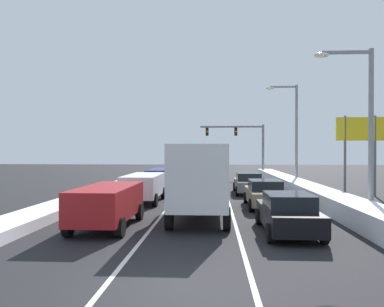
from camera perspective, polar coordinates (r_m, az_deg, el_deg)
The scene contains 18 objects.
ground_plane at distance 22.54m, azimuth 1.36°, elevation -7.49°, with size 120.00×120.00×0.00m, color black.
lane_stripe_between_right_lane_and_center_lane at distance 26.07m, azimuth 5.40°, elevation -6.40°, with size 0.14×39.18×0.01m, color silver.
lane_stripe_between_center_lane_and_left_lane at distance 26.18m, azimuth -2.10°, elevation -6.38°, with size 0.14×39.18×0.01m, color silver.
snow_bank_right_shoulder at distance 26.74m, azimuth 16.88°, elevation -5.31°, with size 1.65×39.18×0.88m, color white.
snow_bank_left_shoulder at distance 27.17m, azimuth -13.35°, elevation -5.66°, with size 1.83×39.18×0.45m, color white.
sedan_black_right_lane_nearest at distance 14.42m, azimuth 14.65°, elevation -8.93°, with size 2.00×4.50×1.51m.
sedan_tan_right_lane_second at distance 20.60m, azimuth 11.22°, elevation -6.11°, with size 2.00×4.50×1.51m.
sedan_gray_right_lane_third at distance 26.95m, azimuth 8.71°, elevation -4.56°, with size 2.00×4.50×1.51m.
box_truck_center_lane_nearest at distance 16.76m, azimuth 1.27°, elevation -3.70°, with size 2.53×7.20×3.36m.
suv_silver_center_lane_second at distance 25.19m, azimuth 2.16°, elevation -4.33°, with size 2.16×4.90×1.67m.
suv_maroon_center_lane_third at distance 32.48m, azimuth 2.34°, elevation -3.26°, with size 2.16×4.90×1.67m.
suv_red_left_lane_nearest at distance 15.35m, azimuth -12.97°, elevation -7.41°, with size 2.16×4.90×1.67m.
suv_white_left_lane_second at distance 22.34m, azimuth -7.51°, elevation -4.94°, with size 2.16×4.90×1.67m.
suv_navy_left_lane_third at distance 28.96m, azimuth -4.62°, elevation -3.71°, with size 2.16×4.90×1.67m.
traffic_light_gantry at distance 43.83m, azimuth 7.95°, elevation 2.24°, with size 7.54×0.47×6.20m.
street_lamp_right_near at distance 18.31m, azimuth 24.95°, elevation 5.20°, with size 2.66×0.36×7.70m.
street_lamp_right_mid at distance 31.96m, azimuth 15.31°, elevation 4.04°, with size 2.66×0.36×8.62m.
roadside_sign_right at distance 27.52m, azimuth 24.64°, elevation 2.29°, with size 3.20×0.16×5.50m.
Camera 1 is at (0.79, -8.06, 3.11)m, focal length 34.35 mm.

